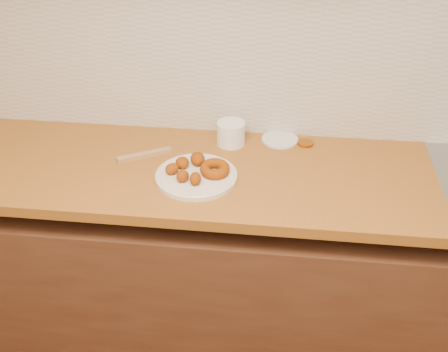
{
  "coord_description": "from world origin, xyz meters",
  "views": [
    {
      "loc": [
        -0.06,
        -0.0,
        1.98
      ],
      "look_at": [
        -0.24,
        1.6,
        0.93
      ],
      "focal_mm": 45.0,
      "sensor_mm": 36.0,
      "label": 1
    }
  ],
  "objects": [
    {
      "name": "wall_back",
      "position": [
        0.0,
        2.0,
        1.35
      ],
      "size": [
        4.0,
        0.02,
        2.7
      ],
      "primitive_type": "cube",
      "color": "tan",
      "rests_on": "ground"
    },
    {
      "name": "base_cabinet",
      "position": [
        0.0,
        1.69,
        0.39
      ],
      "size": [
        3.6,
        0.6,
        0.77
      ],
      "primitive_type": "cube",
      "color": "#54331E",
      "rests_on": "floor"
    },
    {
      "name": "butcher_block",
      "position": [
        -0.65,
        1.69,
        0.88
      ],
      "size": [
        2.3,
        0.62,
        0.04
      ],
      "primitive_type": "cube",
      "color": "#955D21",
      "rests_on": "base_cabinet"
    },
    {
      "name": "backsplash",
      "position": [
        0.0,
        1.99,
        1.2
      ],
      "size": [
        3.6,
        0.02,
        0.6
      ],
      "primitive_type": "cube",
      "color": "#B8B4A7",
      "rests_on": "wall_back"
    },
    {
      "name": "donut_plate",
      "position": [
        -0.34,
        1.62,
        0.91
      ],
      "size": [
        0.29,
        0.29,
        0.02
      ],
      "primitive_type": "cylinder",
      "color": "beige",
      "rests_on": "butcher_block"
    },
    {
      "name": "ring_donut",
      "position": [
        -0.28,
        1.64,
        0.93
      ],
      "size": [
        0.13,
        0.13,
        0.05
      ],
      "primitive_type": "torus",
      "rotation": [
        0.1,
        0.0,
        0.22
      ],
      "color": "#803A06",
      "rests_on": "donut_plate"
    },
    {
      "name": "fried_dough_chunks",
      "position": [
        -0.38,
        1.63,
        0.94
      ],
      "size": [
        0.15,
        0.19,
        0.05
      ],
      "color": "#803A06",
      "rests_on": "donut_plate"
    },
    {
      "name": "plastic_tub",
      "position": [
        -0.25,
        1.88,
        0.95
      ],
      "size": [
        0.12,
        0.12,
        0.09
      ],
      "primitive_type": "cylinder",
      "rotation": [
        0.0,
        0.0,
        0.1
      ],
      "color": "white",
      "rests_on": "butcher_block"
    },
    {
      "name": "tub_lid",
      "position": [
        -0.06,
        1.93,
        0.9
      ],
      "size": [
        0.16,
        0.16,
        0.01
      ],
      "primitive_type": "cylinder",
      "rotation": [
        0.0,
        0.0,
        0.16
      ],
      "color": "silver",
      "rests_on": "butcher_block"
    },
    {
      "name": "brass_jar_lid",
      "position": [
        0.04,
        1.91,
        0.91
      ],
      "size": [
        0.08,
        0.08,
        0.01
      ],
      "primitive_type": "cylinder",
      "rotation": [
        0.0,
        0.0,
        -0.32
      ],
      "color": "#A15F15",
      "rests_on": "butcher_block"
    },
    {
      "name": "wooden_utensil",
      "position": [
        -0.56,
        1.74,
        0.91
      ],
      "size": [
        0.19,
        0.12,
        0.02
      ],
      "primitive_type": "cube",
      "rotation": [
        0.0,
        0.0,
        0.51
      ],
      "color": "#9C774A",
      "rests_on": "butcher_block"
    }
  ]
}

